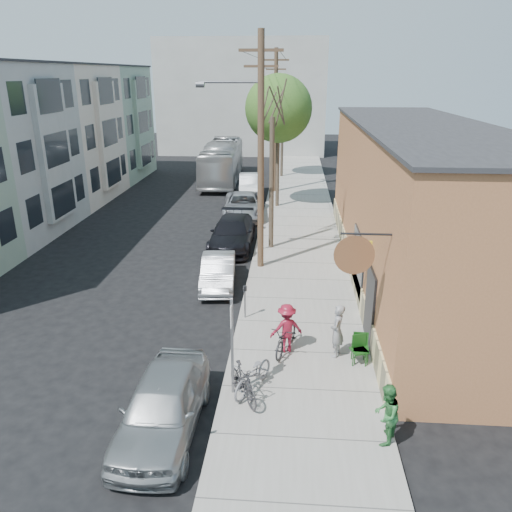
# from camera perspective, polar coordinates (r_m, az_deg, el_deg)

# --- Properties ---
(ground) EXTENTS (120.00, 120.00, 0.00)m
(ground) POSITION_cam_1_polar(r_m,az_deg,el_deg) (18.45, -8.34, -7.45)
(ground) COLOR black
(sidewalk) EXTENTS (4.50, 58.00, 0.15)m
(sidewalk) POSITION_cam_1_polar(r_m,az_deg,el_deg) (28.20, 4.94, 2.74)
(sidewalk) COLOR gray
(sidewalk) RESTS_ON ground
(cafe_building) EXTENTS (6.60, 20.20, 6.61)m
(cafe_building) POSITION_cam_1_polar(r_m,az_deg,el_deg) (22.14, 17.67, 5.66)
(cafe_building) COLOR #A2643C
(cafe_building) RESTS_ON ground
(apartment_row) EXTENTS (6.30, 32.00, 9.00)m
(apartment_row) POSITION_cam_1_polar(r_m,az_deg,el_deg) (34.04, -23.71, 11.79)
(apartment_row) COLOR #8DA48A
(apartment_row) RESTS_ON ground
(end_cap_building) EXTENTS (18.00, 8.00, 12.00)m
(end_cap_building) POSITION_cam_1_polar(r_m,az_deg,el_deg) (58.27, -1.48, 17.71)
(end_cap_building) COLOR #A9A9A3
(end_cap_building) RESTS_ON ground
(sign_post) EXTENTS (0.07, 0.45, 2.80)m
(sign_post) POSITION_cam_1_polar(r_m,az_deg,el_deg) (13.49, -2.75, -9.41)
(sign_post) COLOR slate
(sign_post) RESTS_ON sidewalk
(parking_meter_near) EXTENTS (0.14, 0.14, 1.24)m
(parking_meter_near) POSITION_cam_1_polar(r_m,az_deg,el_deg) (17.89, -1.26, -4.64)
(parking_meter_near) COLOR slate
(parking_meter_near) RESTS_ON sidewalk
(parking_meter_far) EXTENTS (0.14, 0.14, 1.24)m
(parking_meter_far) POSITION_cam_1_polar(r_m,az_deg,el_deg) (24.77, 0.40, 2.53)
(parking_meter_far) COLOR slate
(parking_meter_far) RESTS_ON sidewalk
(utility_pole_near) EXTENTS (3.57, 0.28, 10.00)m
(utility_pole_near) POSITION_cam_1_polar(r_m,az_deg,el_deg) (21.63, 0.39, 11.98)
(utility_pole_near) COLOR #503A28
(utility_pole_near) RESTS_ON sidewalk
(utility_pole_far) EXTENTS (1.80, 0.28, 10.00)m
(utility_pole_far) POSITION_cam_1_polar(r_m,az_deg,el_deg) (37.09, 2.24, 15.29)
(utility_pole_far) COLOR #503A28
(utility_pole_far) RESTS_ON sidewalk
(tree_bare) EXTENTS (0.24, 0.24, 6.42)m
(tree_bare) POSITION_cam_1_polar(r_m,az_deg,el_deg) (24.64, 1.79, 8.15)
(tree_bare) COLOR #44392C
(tree_bare) RESTS_ON sidewalk
(tree_leafy_mid) EXTENTS (4.23, 4.23, 8.36)m
(tree_leafy_mid) POSITION_cam_1_polar(r_m,az_deg,el_deg) (32.64, 2.58, 16.46)
(tree_leafy_mid) COLOR #44392C
(tree_leafy_mid) RESTS_ON sidewalk
(tree_leafy_far) EXTENTS (3.97, 3.97, 8.09)m
(tree_leafy_far) POSITION_cam_1_polar(r_m,az_deg,el_deg) (42.97, 3.07, 17.14)
(tree_leafy_far) COLOR #44392C
(tree_leafy_far) RESTS_ON sidewalk
(patio_chair_a) EXTENTS (0.54, 0.54, 0.88)m
(patio_chair_a) POSITION_cam_1_polar(r_m,az_deg,el_deg) (15.80, 11.90, -10.31)
(patio_chair_a) COLOR #124011
(patio_chair_a) RESTS_ON sidewalk
(patio_chair_b) EXTENTS (0.64, 0.64, 0.88)m
(patio_chair_b) POSITION_cam_1_polar(r_m,az_deg,el_deg) (15.70, 11.71, -10.50)
(patio_chair_b) COLOR #124011
(patio_chair_b) RESTS_ON sidewalk
(patron_grey) EXTENTS (0.56, 0.71, 1.72)m
(patron_grey) POSITION_cam_1_polar(r_m,az_deg,el_deg) (15.76, 9.25, -8.44)
(patron_grey) COLOR gray
(patron_grey) RESTS_ON sidewalk
(patron_green) EXTENTS (0.84, 0.93, 1.56)m
(patron_green) POSITION_cam_1_polar(r_m,az_deg,el_deg) (12.70, 14.65, -17.14)
(patron_green) COLOR #2F7637
(patron_green) RESTS_ON sidewalk
(cyclist) EXTENTS (1.18, 0.90, 1.62)m
(cyclist) POSITION_cam_1_polar(r_m,az_deg,el_deg) (15.85, 3.51, -8.22)
(cyclist) COLOR maroon
(cyclist) RESTS_ON sidewalk
(cyclist_bike) EXTENTS (1.17, 1.97, 0.98)m
(cyclist_bike) POSITION_cam_1_polar(r_m,az_deg,el_deg) (16.01, 3.49, -9.23)
(cyclist_bike) COLOR black
(cyclist_bike) RESTS_ON sidewalk
(parked_bike_a) EXTENTS (1.25, 1.70, 1.02)m
(parked_bike_a) POSITION_cam_1_polar(r_m,az_deg,el_deg) (13.84, -1.48, -14.28)
(parked_bike_a) COLOR black
(parked_bike_a) RESTS_ON sidewalk
(parked_bike_b) EXTENTS (1.40, 1.93, 0.97)m
(parked_bike_b) POSITION_cam_1_polar(r_m,az_deg,el_deg) (14.19, -0.31, -13.43)
(parked_bike_b) COLOR slate
(parked_bike_b) RESTS_ON sidewalk
(car_0) EXTENTS (1.87, 4.53, 1.54)m
(car_0) POSITION_cam_1_polar(r_m,az_deg,el_deg) (13.06, -10.59, -16.45)
(car_0) COLOR #929698
(car_0) RESTS_ON ground
(car_1) EXTENTS (1.72, 3.99, 1.28)m
(car_1) POSITION_cam_1_polar(r_m,az_deg,el_deg) (21.05, -4.36, -1.79)
(car_1) COLOR #B4B6BC
(car_1) RESTS_ON ground
(car_2) EXTENTS (2.14, 5.21, 1.51)m
(car_2) POSITION_cam_1_polar(r_m,az_deg,el_deg) (25.71, -2.71, 2.64)
(car_2) COLOR black
(car_2) RESTS_ON ground
(car_3) EXTENTS (2.83, 5.47, 1.47)m
(car_3) POSITION_cam_1_polar(r_m,az_deg,el_deg) (31.21, -1.43, 5.78)
(car_3) COLOR #A8A9AF
(car_3) RESTS_ON ground
(car_4) EXTENTS (2.14, 5.05, 1.62)m
(car_4) POSITION_cam_1_polar(r_m,az_deg,el_deg) (36.63, -0.55, 8.06)
(car_4) COLOR #B4B7BC
(car_4) RESTS_ON ground
(bus) EXTENTS (3.15, 11.52, 3.18)m
(bus) POSITION_cam_1_polar(r_m,az_deg,el_deg) (42.10, -3.89, 10.69)
(bus) COLOR silver
(bus) RESTS_ON ground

